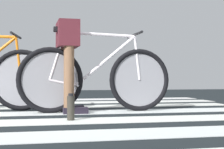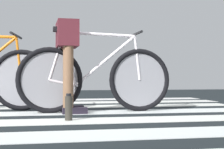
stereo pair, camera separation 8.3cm
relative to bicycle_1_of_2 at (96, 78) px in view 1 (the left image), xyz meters
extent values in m
cube|color=black|center=(-0.50, 0.01, -0.40)|extent=(18.00, 14.00, 0.02)
cube|color=silver|center=(-0.43, -1.51, -0.38)|extent=(5.20, 0.44, 0.00)
cube|color=silver|center=(-0.62, -0.75, -0.38)|extent=(5.20, 0.44, 0.00)
cube|color=silver|center=(-0.36, -0.01, -0.38)|extent=(5.20, 0.44, 0.00)
cube|color=silver|center=(-0.61, 0.77, -0.38)|extent=(5.20, 0.44, 0.00)
cube|color=silver|center=(-0.43, 1.52, -0.38)|extent=(5.20, 0.44, 0.00)
cube|color=silver|center=(-0.40, 2.26, -0.38)|extent=(5.20, 0.44, 0.00)
torus|color=black|center=(-0.51, -0.02, -0.03)|extent=(0.72, 0.09, 0.72)
torus|color=black|center=(0.51, 0.02, -0.03)|extent=(0.72, 0.09, 0.72)
cylinder|color=gray|center=(-0.51, -0.02, -0.03)|extent=(0.61, 0.03, 0.61)
cylinder|color=gray|center=(0.51, 0.02, -0.03)|extent=(0.61, 0.03, 0.61)
cylinder|color=white|center=(0.05, 0.00, 0.48)|extent=(0.80, 0.07, 0.05)
cylinder|color=white|center=(0.11, 0.00, 0.19)|extent=(0.70, 0.06, 0.59)
cylinder|color=white|center=(-0.29, -0.01, 0.20)|extent=(0.15, 0.04, 0.59)
cylinder|color=white|center=(-0.37, -0.02, -0.06)|extent=(0.29, 0.04, 0.09)
cylinder|color=white|center=(-0.43, -0.02, 0.23)|extent=(0.19, 0.03, 0.53)
cylinder|color=white|center=(0.48, 0.02, 0.22)|extent=(0.09, 0.03, 0.50)
cube|color=black|center=(-0.35, -0.01, 0.52)|extent=(0.24, 0.10, 0.05)
cylinder|color=black|center=(0.45, 0.02, 0.49)|extent=(0.05, 0.52, 0.03)
cylinder|color=#4C4C51|center=(-0.23, -0.01, -0.09)|extent=(0.03, 0.34, 0.02)
cylinder|color=brown|center=(-0.32, 0.13, 0.12)|extent=(0.11, 0.11, 0.91)
cylinder|color=brown|center=(-0.31, -0.15, 0.12)|extent=(0.11, 0.11, 0.91)
cube|color=#511D25|center=(-0.32, -0.01, 0.47)|extent=(0.24, 0.42, 0.28)
cube|color=black|center=(-0.25, 0.13, -0.35)|extent=(0.26, 0.11, 0.07)
cube|color=black|center=(-0.24, -0.15, -0.35)|extent=(0.26, 0.11, 0.07)
torus|color=black|center=(-0.82, 0.37, -0.03)|extent=(0.72, 0.15, 0.72)
cylinder|color=gray|center=(-0.82, 0.37, -0.03)|extent=(0.60, 0.09, 0.61)
cylinder|color=orange|center=(-0.85, 0.37, 0.22)|extent=(0.09, 0.04, 0.50)
cylinder|color=black|center=(-0.88, 0.37, 0.49)|extent=(0.10, 0.52, 0.03)
cylinder|color=#2F2C25|center=(-0.34, -0.70, -0.28)|extent=(0.07, 0.07, 0.22)
cylinder|color=black|center=(-0.34, -0.70, -0.15)|extent=(0.05, 0.05, 0.02)
camera|label=1|loc=(-0.60, -3.75, -0.01)|focal=54.72mm
camera|label=2|loc=(-0.52, -3.75, -0.01)|focal=54.72mm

